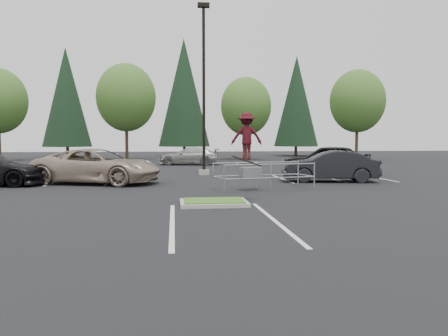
{
  "coord_description": "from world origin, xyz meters",
  "views": [
    {
      "loc": [
        -1.29,
        -14.18,
        2.17
      ],
      "look_at": [
        0.51,
        1.5,
        1.11
      ],
      "focal_mm": 35.0,
      "sensor_mm": 36.0,
      "label": 1
    }
  ],
  "objects": [
    {
      "name": "decid_d",
      "position": [
        17.99,
        30.33,
        5.91
      ],
      "size": [
        5.76,
        5.76,
        9.43
      ],
      "color": "#38281C",
      "rests_on": "ground"
    },
    {
      "name": "car_far_silver",
      "position": [
        -0.02,
        22.0,
        0.72
      ],
      "size": [
        5.19,
        2.64,
        1.44
      ],
      "primitive_type": "imported",
      "rotation": [
        0.0,
        0.0,
        4.59
      ],
      "color": "#9C9B97",
      "rests_on": "ground"
    },
    {
      "name": "car_r_black",
      "position": [
        8.0,
        11.5,
        0.9
      ],
      "size": [
        5.67,
        3.83,
        1.79
      ],
      "primitive_type": "imported",
      "rotation": [
        0.0,
        0.0,
        4.35
      ],
      "color": "black",
      "rests_on": "ground"
    },
    {
      "name": "grass_median",
      "position": [
        0.0,
        0.0,
        0.08
      ],
      "size": [
        2.2,
        1.6,
        0.16
      ],
      "color": "gray",
      "rests_on": "ground"
    },
    {
      "name": "conif_a",
      "position": [
        -14.0,
        40.0,
        7.1
      ],
      "size": [
        5.72,
        5.72,
        13.0
      ],
      "color": "#38281C",
      "rests_on": "ground"
    },
    {
      "name": "skateboarder",
      "position": [
        1.2,
        0.69,
        2.24
      ],
      "size": [
        1.09,
        0.68,
        1.86
      ],
      "rotation": [
        0.0,
        0.0,
        3.07
      ],
      "color": "black",
      "rests_on": "ground"
    },
    {
      "name": "stall_lines",
      "position": [
        -1.35,
        6.02,
        0.0
      ],
      "size": [
        22.62,
        17.6,
        0.01
      ],
      "color": "silver",
      "rests_on": "ground"
    },
    {
      "name": "light_pole",
      "position": [
        0.5,
        12.0,
        4.56
      ],
      "size": [
        0.7,
        0.6,
        10.12
      ],
      "color": "gray",
      "rests_on": "ground"
    },
    {
      "name": "cart_corral",
      "position": [
        2.04,
        3.9,
        0.73
      ],
      "size": [
        4.33,
        2.32,
        1.17
      ],
      "rotation": [
        0.0,
        0.0,
        0.22
      ],
      "color": "gray",
      "rests_on": "ground"
    },
    {
      "name": "decid_b",
      "position": [
        -6.01,
        30.53,
        6.04
      ],
      "size": [
        5.89,
        5.89,
        9.64
      ],
      "color": "#38281C",
      "rests_on": "ground"
    },
    {
      "name": "conif_c",
      "position": [
        14.0,
        39.5,
        6.85
      ],
      "size": [
        5.5,
        5.5,
        12.5
      ],
      "color": "#38281C",
      "rests_on": "ground"
    },
    {
      "name": "car_l_tan",
      "position": [
        -5.02,
        7.43,
        0.84
      ],
      "size": [
        6.64,
        4.65,
        1.68
      ],
      "primitive_type": "imported",
      "rotation": [
        0.0,
        0.0,
        1.23
      ],
      "color": "tan",
      "rests_on": "ground"
    },
    {
      "name": "car_r_charc",
      "position": [
        6.5,
        7.0,
        0.78
      ],
      "size": [
        4.96,
        2.46,
        1.56
      ],
      "primitive_type": "imported",
      "rotation": [
        0.0,
        0.0,
        4.54
      ],
      "color": "black",
      "rests_on": "ground"
    },
    {
      "name": "conif_b",
      "position": [
        0.0,
        40.5,
        7.85
      ],
      "size": [
        6.38,
        6.38,
        14.5
      ],
      "color": "#38281C",
      "rests_on": "ground"
    },
    {
      "name": "decid_c",
      "position": [
        5.99,
        29.83,
        5.25
      ],
      "size": [
        5.12,
        5.12,
        8.38
      ],
      "color": "#38281C",
      "rests_on": "ground"
    },
    {
      "name": "ground",
      "position": [
        0.0,
        0.0,
        0.0
      ],
      "size": [
        120.0,
        120.0,
        0.0
      ],
      "primitive_type": "plane",
      "color": "black",
      "rests_on": "ground"
    }
  ]
}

